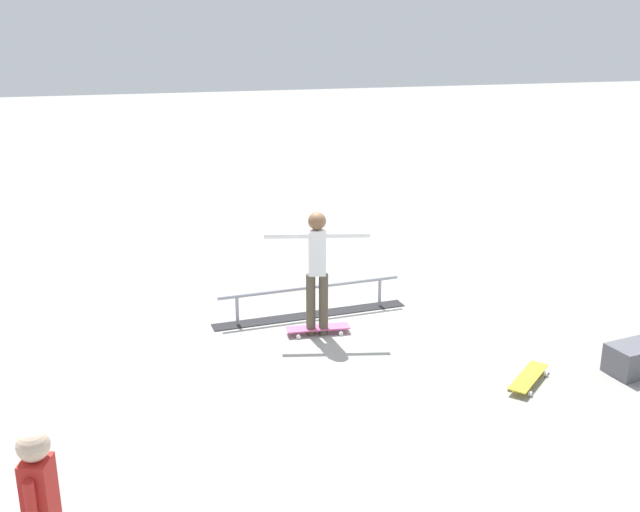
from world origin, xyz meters
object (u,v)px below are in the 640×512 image
(skateboard_main, at_px, (318,328))
(grind_rail, at_px, (311,302))
(skater_main, at_px, (317,265))
(loose_skateboard_yellow, at_px, (528,377))

(skateboard_main, bearing_deg, grind_rail, -91.15)
(grind_rail, distance_m, skater_main, 0.97)
(skater_main, distance_m, skateboard_main, 0.86)
(grind_rail, height_order, loose_skateboard_yellow, grind_rail)
(grind_rail, height_order, skateboard_main, grind_rail)
(grind_rail, xyz_separation_m, loose_skateboard_yellow, (-1.85, 2.49, -0.11))
(skater_main, relative_size, loose_skateboard_yellow, 2.20)
(loose_skateboard_yellow, bearing_deg, grind_rail, 84.25)
(skater_main, xyz_separation_m, loose_skateboard_yellow, (-1.92, 1.86, -0.86))
(grind_rail, xyz_separation_m, skater_main, (0.07, 0.62, 0.74))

